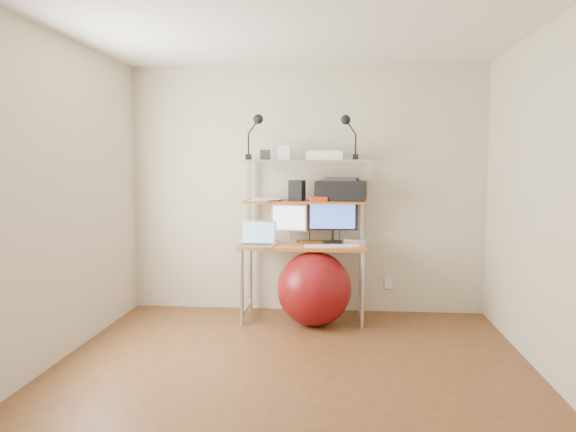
% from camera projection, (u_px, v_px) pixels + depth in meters
% --- Properties ---
extents(room, '(3.60, 3.60, 3.60)m').
position_uv_depth(room, '(291.00, 202.00, 3.94)').
color(room, brown).
rests_on(room, ground).
extents(computer_desk, '(1.20, 0.60, 1.57)m').
position_uv_depth(computer_desk, '(304.00, 221.00, 5.45)').
color(computer_desk, '#B45C23').
rests_on(computer_desk, ground).
extents(desktop, '(1.20, 0.60, 0.00)m').
position_uv_depth(desktop, '(303.00, 244.00, 5.41)').
color(desktop, '#B45C23').
rests_on(desktop, computer_desk).
extents(mid_shelf, '(1.18, 0.34, 0.00)m').
position_uv_depth(mid_shelf, '(304.00, 201.00, 5.50)').
color(mid_shelf, '#B45C23').
rests_on(mid_shelf, computer_desk).
extents(top_shelf, '(1.18, 0.34, 0.00)m').
position_uv_depth(top_shelf, '(304.00, 160.00, 5.46)').
color(top_shelf, '#BDBCC2').
rests_on(top_shelf, computer_desk).
extents(floor, '(3.60, 3.60, 0.00)m').
position_uv_depth(floor, '(291.00, 374.00, 4.06)').
color(floor, brown).
rests_on(floor, ground).
extents(wall_outlet, '(0.08, 0.01, 0.12)m').
position_uv_depth(wall_outlet, '(389.00, 283.00, 5.72)').
color(wall_outlet, white).
rests_on(wall_outlet, room).
extents(monitor_silver, '(0.36, 0.15, 0.40)m').
position_uv_depth(monitor_silver, '(289.00, 220.00, 5.56)').
color(monitor_silver, silver).
rests_on(monitor_silver, desktop).
extents(monitor_black, '(0.49, 0.14, 0.49)m').
position_uv_depth(monitor_black, '(333.00, 218.00, 5.49)').
color(monitor_black, black).
rests_on(monitor_black, desktop).
extents(laptop, '(0.36, 0.31, 0.29)m').
position_uv_depth(laptop, '(258.00, 240.00, 5.31)').
color(laptop, silver).
rests_on(laptop, desktop).
extents(keyboard, '(0.45, 0.18, 0.01)m').
position_uv_depth(keyboard, '(328.00, 246.00, 5.24)').
color(keyboard, white).
rests_on(keyboard, desktop).
extents(mouse, '(0.09, 0.05, 0.02)m').
position_uv_depth(mouse, '(355.00, 246.00, 5.23)').
color(mouse, white).
rests_on(mouse, desktop).
extents(mac_mini, '(0.27, 0.27, 0.04)m').
position_uv_depth(mac_mini, '(357.00, 241.00, 5.50)').
color(mac_mini, silver).
rests_on(mac_mini, desktop).
extents(phone, '(0.08, 0.14, 0.01)m').
position_uv_depth(phone, '(310.00, 245.00, 5.28)').
color(phone, black).
rests_on(phone, desktop).
extents(printer, '(0.51, 0.39, 0.22)m').
position_uv_depth(printer, '(341.00, 190.00, 5.51)').
color(printer, black).
rests_on(printer, mid_shelf).
extents(nas_cube, '(0.17, 0.17, 0.20)m').
position_uv_depth(nas_cube, '(297.00, 190.00, 5.50)').
color(nas_cube, black).
rests_on(nas_cube, mid_shelf).
extents(red_box, '(0.18, 0.14, 0.04)m').
position_uv_depth(red_box, '(318.00, 199.00, 5.41)').
color(red_box, '#CE4221').
rests_on(red_box, mid_shelf).
extents(scanner, '(0.38, 0.27, 0.09)m').
position_uv_depth(scanner, '(326.00, 155.00, 5.47)').
color(scanner, white).
rests_on(scanner, top_shelf).
extents(box_white, '(0.13, 0.11, 0.14)m').
position_uv_depth(box_white, '(284.00, 153.00, 5.45)').
color(box_white, white).
rests_on(box_white, top_shelf).
extents(box_grey, '(0.11, 0.11, 0.10)m').
position_uv_depth(box_grey, '(265.00, 155.00, 5.51)').
color(box_grey, '#313133').
rests_on(box_grey, top_shelf).
extents(clip_lamp_left, '(0.17, 0.10, 0.44)m').
position_uv_depth(clip_lamp_left, '(256.00, 127.00, 5.40)').
color(clip_lamp_left, black).
rests_on(clip_lamp_left, top_shelf).
extents(clip_lamp_right, '(0.17, 0.09, 0.42)m').
position_uv_depth(clip_lamp_right, '(348.00, 127.00, 5.33)').
color(clip_lamp_right, black).
rests_on(clip_lamp_right, top_shelf).
extents(exercise_ball, '(0.70, 0.70, 0.70)m').
position_uv_depth(exercise_ball, '(314.00, 289.00, 5.24)').
color(exercise_ball, maroon).
rests_on(exercise_ball, floor).
extents(paper_stack, '(0.35, 0.41, 0.02)m').
position_uv_depth(paper_stack, '(266.00, 199.00, 5.53)').
color(paper_stack, white).
rests_on(paper_stack, mid_shelf).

